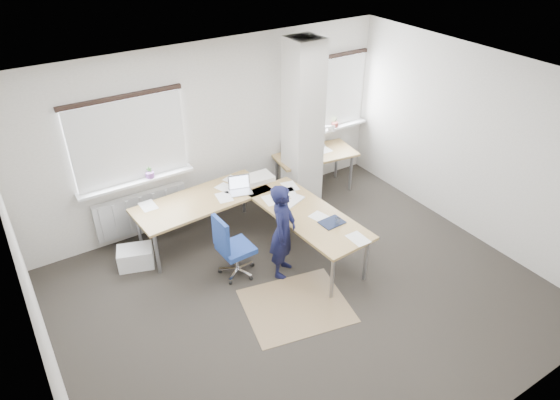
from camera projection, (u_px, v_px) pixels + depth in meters
ground at (303, 295)px, 6.61m from camera, size 6.00×6.00×0.00m
room_shell at (298, 161)px, 6.09m from camera, size 6.04×5.04×2.82m
floor_mat at (296, 306)px, 6.44m from camera, size 1.49×1.34×0.01m
white_crate at (136, 257)px, 7.06m from camera, size 0.56×0.47×0.29m
desk_main at (256, 207)px, 7.17m from camera, size 2.57×2.62×0.96m
desk_side at (314, 155)px, 8.57m from camera, size 1.48×0.88×1.22m
task_chair at (234, 259)px, 6.83m from camera, size 0.54×0.53×0.99m
person at (283, 231)px, 6.66m from camera, size 0.60×0.59×1.39m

